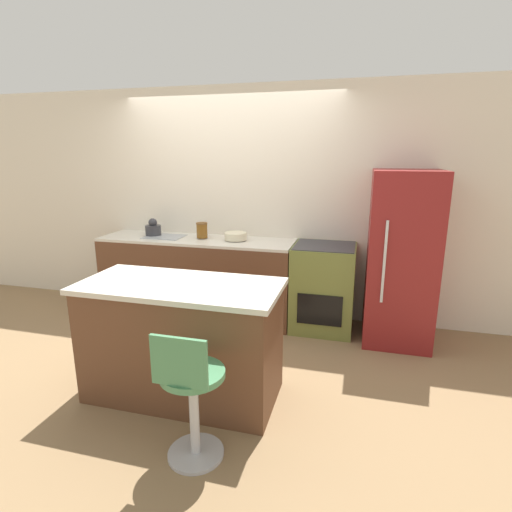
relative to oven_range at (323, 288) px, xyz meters
name	(u,v)px	position (x,y,z in m)	size (l,w,h in m)	color
ground_plane	(216,328)	(-1.12, -0.32, -0.46)	(14.00, 14.00, 0.00)	#8E704C
wall_back	(232,203)	(-1.12, 0.33, 0.84)	(8.00, 0.06, 2.60)	silver
back_counter	(197,277)	(-1.46, 0.00, 0.00)	(2.24, 0.60, 0.93)	brown
kitchen_island	(182,340)	(-0.93, -1.54, 0.00)	(1.52, 0.71, 0.92)	brown
oven_range	(323,288)	(0.00, 0.00, 0.00)	(0.65, 0.61, 0.93)	olive
refrigerator	(401,258)	(0.76, -0.06, 0.39)	(0.64, 0.74, 1.71)	maroon
stool_chair	(191,397)	(-0.57, -2.18, -0.03)	(0.40, 0.40, 0.89)	#B7B7BC
kettle	(153,229)	(-2.01, 0.03, 0.54)	(0.18, 0.18, 0.20)	#333338
mixing_bowl	(236,236)	(-0.99, 0.03, 0.51)	(0.25, 0.25, 0.08)	beige
canister_jar	(202,230)	(-1.39, 0.03, 0.55)	(0.13, 0.13, 0.17)	brown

